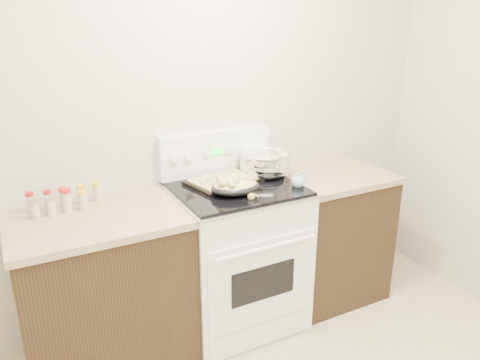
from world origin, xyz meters
TOP-DOWN VIEW (x-y plane):
  - room_shell at (0.00, 0.00)m, footprint 4.10×3.60m
  - counter_left at (-0.48, 1.43)m, footprint 0.93×0.67m
  - counter_right at (1.08, 1.43)m, footprint 0.73×0.67m
  - kitchen_range at (0.35, 1.42)m, footprint 0.78×0.73m
  - mixing_bowl at (0.62, 1.53)m, footprint 0.36×0.36m
  - roasting_pan at (0.28, 1.31)m, footprint 0.32×0.24m
  - baking_sheet at (0.31, 1.51)m, footprint 0.48×0.38m
  - wooden_spoon at (0.34, 1.24)m, footprint 0.07×0.25m
  - blue_ladle at (0.69, 1.25)m, footprint 0.23×0.20m
  - spice_jars at (-0.62, 1.59)m, footprint 0.40×0.15m

SIDE VIEW (x-z plane):
  - counter_left at x=-0.48m, z-range 0.00..0.92m
  - counter_right at x=1.08m, z-range 0.00..0.92m
  - kitchen_range at x=0.35m, z-range -0.12..1.10m
  - wooden_spoon at x=0.34m, z-range 0.93..0.98m
  - baking_sheet at x=0.31m, z-range 0.93..0.99m
  - spice_jars at x=-0.62m, z-range 0.91..1.04m
  - blue_ladle at x=0.69m, z-range 0.93..1.03m
  - roasting_pan at x=0.28m, z-range 0.94..1.05m
  - mixing_bowl at x=0.62m, z-range 0.92..1.12m
  - room_shell at x=0.00m, z-range 0.33..3.08m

